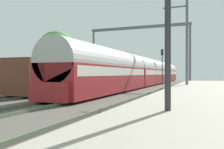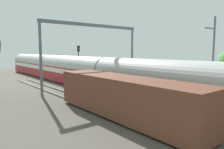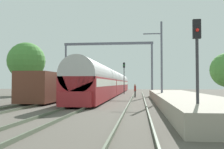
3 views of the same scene
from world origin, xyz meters
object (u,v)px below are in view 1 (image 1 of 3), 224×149
passenger_train (148,72)px  railway_signal_near (168,13)px  railway_signal_far (162,62)px  catenary_gantry (138,43)px  person_crossing (166,80)px  freight_car (65,76)px

passenger_train → railway_signal_near: railway_signal_near is taller
railway_signal_far → catenary_gantry: (-1.92, -6.99, 2.21)m
railway_signal_near → catenary_gantry: (-7.25, 24.27, 2.58)m
passenger_train → person_crossing: passenger_train is taller
passenger_train → freight_car: 16.76m
railway_signal_far → passenger_train: bearing=-147.7°
freight_car → catenary_gantry: (4.37, 10.40, 4.21)m
freight_car → person_crossing: bearing=41.0°
freight_car → railway_signal_near: railway_signal_near is taller
person_crossing → railway_signal_far: (-2.07, 10.11, 2.44)m
freight_car → person_crossing: (8.36, 7.28, -0.44)m
passenger_train → railway_signal_far: bearing=32.3°
freight_car → railway_signal_far: (6.29, 17.39, 2.00)m
person_crossing → railway_signal_near: (3.26, -21.15, 2.07)m
catenary_gantry → person_crossing: bearing=-38.0°
person_crossing → railway_signal_near: bearing=2.0°
passenger_train → railway_signal_near: bearing=-76.4°
railway_signal_far → catenary_gantry: bearing=-105.3°
freight_car → catenary_gantry: 12.04m
freight_car → railway_signal_far: railway_signal_far is taller
catenary_gantry → passenger_train: bearing=90.0°
railway_signal_far → catenary_gantry: catenary_gantry is taller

